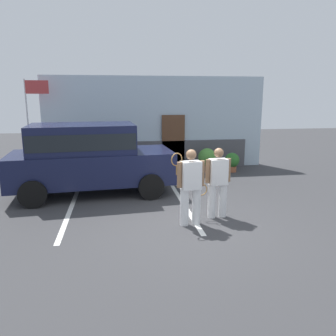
{
  "coord_description": "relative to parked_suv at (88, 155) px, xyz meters",
  "views": [
    {
      "loc": [
        -1.58,
        -6.96,
        2.86
      ],
      "look_at": [
        -0.3,
        1.2,
        1.05
      ],
      "focal_mm": 35.78,
      "sensor_mm": 36.0,
      "label": 1
    }
  ],
  "objects": [
    {
      "name": "ground_plane",
      "position": [
        2.38,
        -2.81,
        -1.15
      ],
      "size": [
        40.0,
        40.0,
        0.0
      ],
      "primitive_type": "plane",
      "color": "#38383A"
    },
    {
      "name": "parking_stripe_0",
      "position": [
        -0.4,
        -1.31,
        -1.14
      ],
      "size": [
        0.12,
        4.4,
        0.01
      ],
      "primitive_type": "cube",
      "color": "silver",
      "rests_on": "ground_plane"
    },
    {
      "name": "parking_stripe_1",
      "position": [
        2.54,
        -1.31,
        -1.14
      ],
      "size": [
        0.12,
        4.4,
        0.01
      ],
      "primitive_type": "cube",
      "color": "silver",
      "rests_on": "ground_plane"
    },
    {
      "name": "house_frontage",
      "position": [
        2.39,
        3.28,
        0.53
      ],
      "size": [
        8.56,
        0.4,
        3.57
      ],
      "color": "silver",
      "rests_on": "ground_plane"
    },
    {
      "name": "parked_suv",
      "position": [
        0.0,
        0.0,
        0.0
      ],
      "size": [
        4.74,
        2.45,
        2.05
      ],
      "rotation": [
        0.0,
        0.0,
        0.08
      ],
      "color": "#141938",
      "rests_on": "ground_plane"
    },
    {
      "name": "tennis_player_man",
      "position": [
        2.39,
        -2.83,
        -0.25
      ],
      "size": [
        0.77,
        0.32,
        1.71
      ],
      "rotation": [
        0.0,
        0.0,
        3.28
      ],
      "color": "white",
      "rests_on": "ground_plane"
    },
    {
      "name": "tennis_player_woman",
      "position": [
        3.13,
        -2.46,
        -0.28
      ],
      "size": [
        0.88,
        0.29,
        1.67
      ],
      "rotation": [
        0.0,
        0.0,
        3.23
      ],
      "color": "white",
      "rests_on": "ground_plane"
    },
    {
      "name": "potted_plant_by_porch",
      "position": [
        4.19,
        2.3,
        -0.65
      ],
      "size": [
        0.68,
        0.68,
        0.89
      ],
      "color": "brown",
      "rests_on": "ground_plane"
    },
    {
      "name": "potted_plant_secondary",
      "position": [
        5.11,
        2.11,
        -0.74
      ],
      "size": [
        0.55,
        0.55,
        0.73
      ],
      "color": "#9E5638",
      "rests_on": "ground_plane"
    },
    {
      "name": "flag_pole",
      "position": [
        -2.04,
        2.56,
        1.18
      ],
      "size": [
        0.8,
        0.11,
        3.4
      ],
      "color": "silver",
      "rests_on": "ground_plane"
    }
  ]
}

